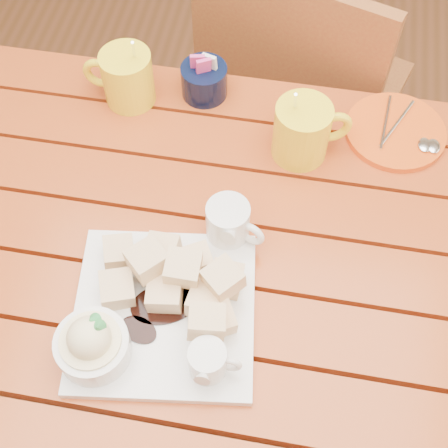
% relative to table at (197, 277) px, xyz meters
% --- Properties ---
extents(ground, '(5.00, 5.00, 0.00)m').
position_rel_table_xyz_m(ground, '(0.00, -0.00, -0.64)').
color(ground, brown).
rests_on(ground, ground).
extents(table, '(1.20, 0.79, 0.75)m').
position_rel_table_xyz_m(table, '(0.00, 0.00, 0.00)').
color(table, maroon).
rests_on(table, ground).
extents(dessert_plate, '(0.31, 0.31, 0.11)m').
position_rel_table_xyz_m(dessert_plate, '(-0.03, -0.14, 0.14)').
color(dessert_plate, white).
rests_on(dessert_plate, table).
extents(coffee_mug_left, '(0.14, 0.09, 0.16)m').
position_rel_table_xyz_m(coffee_mug_left, '(-0.19, 0.30, 0.16)').
color(coffee_mug_left, yellow).
rests_on(coffee_mug_left, table).
extents(coffee_mug_right, '(0.14, 0.10, 0.16)m').
position_rel_table_xyz_m(coffee_mug_right, '(0.15, 0.23, 0.16)').
color(coffee_mug_right, yellow).
rests_on(coffee_mug_right, table).
extents(cream_pitcher, '(0.10, 0.09, 0.09)m').
position_rel_table_xyz_m(cream_pitcher, '(0.05, 0.03, 0.15)').
color(cream_pitcher, white).
rests_on(cream_pitcher, table).
extents(sugar_caddy, '(0.09, 0.09, 0.10)m').
position_rel_table_xyz_m(sugar_caddy, '(-0.05, 0.34, 0.14)').
color(sugar_caddy, black).
rests_on(sugar_caddy, table).
extents(orange_saucer, '(0.18, 0.18, 0.02)m').
position_rel_table_xyz_m(orange_saucer, '(0.32, 0.30, 0.11)').
color(orange_saucer, '#E45113').
rests_on(orange_saucer, table).
extents(chair_far, '(0.54, 0.54, 0.90)m').
position_rel_table_xyz_m(chair_far, '(0.12, 0.60, -0.14)').
color(chair_far, brown).
rests_on(chair_far, ground).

